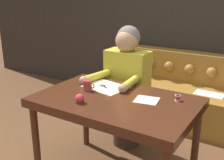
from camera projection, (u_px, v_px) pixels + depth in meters
wall_back at (203, 12)px, 3.50m from camera, size 8.00×0.06×2.60m
dining_table at (115, 108)px, 2.24m from camera, size 1.26×0.80×0.76m
couch at (185, 96)px, 3.50m from camera, size 1.74×0.77×0.82m
person at (127, 86)px, 2.81m from camera, size 0.49×0.62×1.25m
pattern_paper_main at (106, 87)px, 2.46m from camera, size 0.41×0.34×0.00m
pattern_paper_offcut at (147, 100)px, 2.17m from camera, size 0.21×0.20×0.00m
scissors at (105, 87)px, 2.46m from camera, size 0.22×0.15×0.01m
mug at (88, 85)px, 2.37m from camera, size 0.11×0.08×0.09m
thread_spool at (178, 98)px, 2.16m from camera, size 0.04×0.04×0.05m
pin_cushion at (80, 99)px, 2.12m from camera, size 0.07×0.07×0.07m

